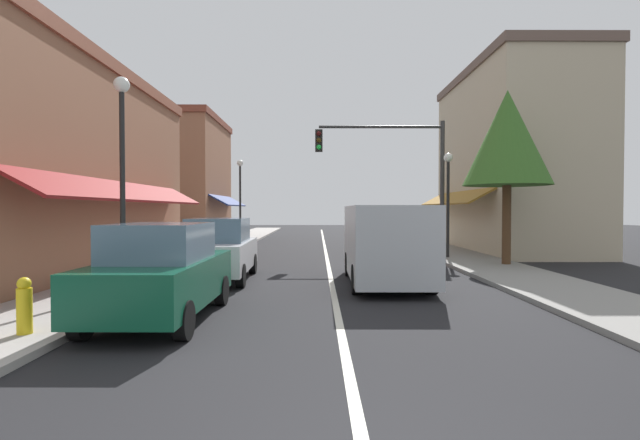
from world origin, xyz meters
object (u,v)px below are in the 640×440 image
Objects in this scene: street_lamp_right_mid at (448,187)px; van_in_lane at (385,242)px; street_lamp_left_near at (122,150)px; tree_right_near at (507,139)px; traffic_signal_mast_arm at (398,164)px; street_lamp_left_far at (240,188)px; parked_car_nearest_left at (162,272)px; fire_hydrant at (24,306)px; parked_car_second_left at (219,249)px.

van_in_lane is at bearing -119.28° from street_lamp_right_mid.
tree_right_near is at bearing 26.47° from street_lamp_left_near.
van_in_lane is at bearing -102.41° from traffic_signal_mast_arm.
street_lamp_right_mid is (3.36, 5.99, 1.77)m from van_in_lane.
street_lamp_left_near reaches higher than street_lamp_left_far.
parked_car_nearest_left is 12.75m from tree_right_near.
parked_car_nearest_left is at bearing -84.93° from street_lamp_left_far.
traffic_signal_mast_arm is 1.34× the size of street_lamp_right_mid.
parked_car_nearest_left is 13.10m from street_lamp_right_mid.
parked_car_nearest_left is at bearing 39.95° from fire_hydrant.
parked_car_nearest_left is 19.23m from street_lamp_left_far.
parked_car_second_left is at bearing 74.97° from fire_hydrant.
fire_hydrant is at bearing -90.02° from street_lamp_left_near.
tree_right_near is at bearing 39.67° from fire_hydrant.
parked_car_second_left is 0.97× the size of street_lamp_right_mid.
van_in_lane is at bearing -66.81° from street_lamp_left_far.
street_lamp_left_near reaches higher than van_in_lane.
traffic_signal_mast_arm reaches higher than street_lamp_right_mid.
street_lamp_left_near is at bearing 89.98° from fire_hydrant.
street_lamp_left_near is 1.03× the size of street_lamp_left_far.
parked_car_nearest_left is 4.88m from parked_car_second_left.
street_lamp_left_near reaches higher than fire_hydrant.
street_lamp_right_mid is at bearing -42.33° from street_lamp_left_far.
street_lamp_left_far reaches higher than fire_hydrant.
van_in_lane reaches higher than parked_car_second_left.
street_lamp_left_near is 12.40m from tree_right_near.
parked_car_second_left reaches higher than fire_hydrant.
parked_car_second_left is 9.16m from traffic_signal_mast_arm.
parked_car_nearest_left is 6.26m from van_in_lane.
van_in_lane is 16.28m from street_lamp_left_far.
street_lamp_right_mid is (7.99, 5.28, 2.04)m from parked_car_second_left.
traffic_signal_mast_arm is at bearing 48.03° from street_lamp_left_near.
tree_right_near reaches higher than street_lamp_right_mid.
street_lamp_left_near is at bearing -140.86° from street_lamp_right_mid.
street_lamp_left_far is at bearing 90.12° from fire_hydrant.
parked_car_nearest_left is at bearing -54.34° from street_lamp_left_near.
street_lamp_left_far is (-7.85, 8.04, -0.62)m from traffic_signal_mast_arm.
parked_car_second_left is at bearing -83.05° from street_lamp_left_far.
street_lamp_left_far is at bearing 137.67° from street_lamp_right_mid.
tree_right_near is at bearing -44.27° from traffic_signal_mast_arm.
street_lamp_left_far reaches higher than street_lamp_right_mid.
street_lamp_left_near is (-1.68, -2.59, 2.50)m from parked_car_second_left.
traffic_signal_mast_arm is at bearing 135.73° from tree_right_near.
street_lamp_left_far is at bearing 113.72° from van_in_lane.
street_lamp_left_near is at bearing 126.28° from parked_car_nearest_left.
tree_right_near is at bearing 37.90° from van_in_lane.
van_in_lane is 1.22× the size of street_lamp_right_mid.
van_in_lane is 1.03× the size of street_lamp_left_near.
van_in_lane reaches higher than fire_hydrant.
street_lamp_left_far is (-1.69, 19.00, 2.41)m from parked_car_nearest_left.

